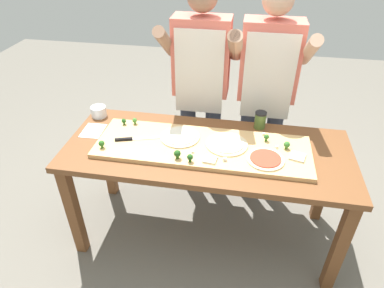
% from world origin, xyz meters
% --- Properties ---
extents(ground_plane, '(8.00, 8.00, 0.00)m').
position_xyz_m(ground_plane, '(0.00, 0.00, 0.00)').
color(ground_plane, '#6B665B').
extents(prep_table, '(1.81, 0.73, 0.79)m').
position_xyz_m(prep_table, '(0.00, 0.00, 0.68)').
color(prep_table, brown).
rests_on(prep_table, ground).
extents(cutting_board, '(1.34, 0.44, 0.03)m').
position_xyz_m(cutting_board, '(-0.03, -0.02, 0.80)').
color(cutting_board, tan).
rests_on(cutting_board, prep_table).
extents(chefs_knife, '(0.31, 0.11, 0.02)m').
position_xyz_m(chefs_knife, '(-0.48, -0.03, 0.82)').
color(chefs_knife, '#B7BABF').
rests_on(chefs_knife, cutting_board).
extents(pizza_whole_cheese_artichoke, '(0.26, 0.26, 0.02)m').
position_xyz_m(pizza_whole_cheese_artichoke, '(0.12, 0.01, 0.82)').
color(pizza_whole_cheese_artichoke, beige).
rests_on(pizza_whole_cheese_artichoke, cutting_board).
extents(pizza_whole_tomato_red, '(0.22, 0.22, 0.02)m').
position_xyz_m(pizza_whole_tomato_red, '(0.36, -0.10, 0.82)').
color(pizza_whole_tomato_red, beige).
rests_on(pizza_whole_tomato_red, cutting_board).
extents(pizza_whole_white_garlic, '(0.25, 0.25, 0.02)m').
position_xyz_m(pizza_whole_white_garlic, '(-0.18, 0.04, 0.82)').
color(pizza_whole_white_garlic, beige).
rests_on(pizza_whole_white_garlic, cutting_board).
extents(pizza_slice_center, '(0.11, 0.11, 0.01)m').
position_xyz_m(pizza_slice_center, '(0.55, -0.04, 0.82)').
color(pizza_slice_center, beige).
rests_on(pizza_slice_center, cutting_board).
extents(pizza_slice_far_left, '(0.08, 0.08, 0.01)m').
position_xyz_m(pizza_slice_far_left, '(0.04, -0.16, 0.82)').
color(pizza_slice_far_left, beige).
rests_on(pizza_slice_far_left, cutting_board).
extents(broccoli_floret_front_mid, '(0.04, 0.04, 0.06)m').
position_xyz_m(broccoli_floret_front_mid, '(-0.15, -0.18, 0.85)').
color(broccoli_floret_front_mid, '#2C5915').
rests_on(broccoli_floret_front_mid, cutting_board).
extents(broccoli_floret_front_right, '(0.04, 0.04, 0.05)m').
position_xyz_m(broccoli_floret_front_right, '(-0.07, -0.19, 0.85)').
color(broccoli_floret_front_right, '#2C5915').
rests_on(broccoli_floret_front_right, cutting_board).
extents(broccoli_floret_back_mid, '(0.03, 0.03, 0.05)m').
position_xyz_m(broccoli_floret_back_mid, '(0.36, 0.10, 0.84)').
color(broccoli_floret_back_mid, '#366618').
rests_on(broccoli_floret_back_mid, cutting_board).
extents(broccoli_floret_center_left, '(0.03, 0.03, 0.04)m').
position_xyz_m(broccoli_floret_center_left, '(-0.52, 0.16, 0.84)').
color(broccoli_floret_center_left, '#487A23').
rests_on(broccoli_floret_center_left, cutting_board).
extents(broccoli_floret_back_right, '(0.04, 0.04, 0.05)m').
position_xyz_m(broccoli_floret_back_right, '(0.49, 0.04, 0.84)').
color(broccoli_floret_back_right, '#3F7220').
rests_on(broccoli_floret_back_right, cutting_board).
extents(broccoli_floret_center_right, '(0.04, 0.04, 0.05)m').
position_xyz_m(broccoli_floret_center_right, '(-0.64, -0.15, 0.84)').
color(broccoli_floret_center_right, '#366618').
rests_on(broccoli_floret_center_right, cutting_board).
extents(broccoli_floret_front_left, '(0.03, 0.03, 0.04)m').
position_xyz_m(broccoli_floret_front_left, '(-0.59, 0.14, 0.84)').
color(broccoli_floret_front_left, '#2C5915').
rests_on(broccoli_floret_front_left, cutting_board).
extents(cheese_crumble_a, '(0.02, 0.02, 0.02)m').
position_xyz_m(cheese_crumble_a, '(0.12, -0.15, 0.82)').
color(cheese_crumble_a, white).
rests_on(cheese_crumble_a, cutting_board).
extents(cheese_crumble_b, '(0.02, 0.02, 0.02)m').
position_xyz_m(cheese_crumble_b, '(0.43, 0.03, 0.82)').
color(cheese_crumble_b, white).
rests_on(cheese_crumble_b, cutting_board).
extents(cheese_crumble_c, '(0.01, 0.01, 0.01)m').
position_xyz_m(cheese_crumble_c, '(-0.07, -0.10, 0.82)').
color(cheese_crumble_c, white).
rests_on(cheese_crumble_c, cutting_board).
extents(cheese_crumble_d, '(0.02, 0.02, 0.02)m').
position_xyz_m(cheese_crumble_d, '(0.35, 0.17, 0.82)').
color(cheese_crumble_d, white).
rests_on(cheese_crumble_d, cutting_board).
extents(flour_cup, '(0.11, 0.11, 0.08)m').
position_xyz_m(flour_cup, '(-0.83, 0.26, 0.82)').
color(flour_cup, white).
rests_on(flour_cup, prep_table).
extents(sauce_jar, '(0.08, 0.08, 0.12)m').
position_xyz_m(sauce_jar, '(0.32, 0.30, 0.85)').
color(sauce_jar, '#517033').
rests_on(sauce_jar, prep_table).
extents(recipe_note, '(0.14, 0.18, 0.00)m').
position_xyz_m(recipe_note, '(-0.80, 0.06, 0.79)').
color(recipe_note, white).
rests_on(recipe_note, prep_table).
extents(cook_left, '(0.54, 0.39, 1.67)m').
position_xyz_m(cook_left, '(-0.13, 0.54, 1.00)').
color(cook_left, '#333847').
rests_on(cook_left, ground).
extents(cook_right, '(0.54, 0.39, 1.67)m').
position_xyz_m(cook_right, '(0.35, 0.54, 1.00)').
color(cook_right, '#333847').
rests_on(cook_right, ground).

